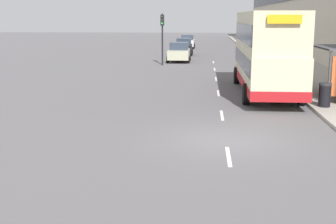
{
  "coord_description": "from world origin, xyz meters",
  "views": [
    {
      "loc": [
        -0.72,
        -15.14,
        4.03
      ],
      "look_at": [
        -3.12,
        14.76,
        -2.07
      ],
      "focal_mm": 50.0,
      "sensor_mm": 36.0,
      "label": 1
    }
  ],
  "objects_px": {
    "car_0": "(179,52)",
    "car_2": "(184,47)",
    "double_decker_bus_near": "(266,51)",
    "litter_bin": "(325,95)",
    "traffic_light_far_kerb": "(162,30)",
    "car_1": "(187,42)"
  },
  "relations": [
    {
      "from": "car_0",
      "to": "litter_bin",
      "type": "relative_size",
      "value": 3.91
    },
    {
      "from": "car_2",
      "to": "traffic_light_far_kerb",
      "type": "relative_size",
      "value": 0.9
    },
    {
      "from": "car_0",
      "to": "car_2",
      "type": "bearing_deg",
      "value": -90.54
    },
    {
      "from": "double_decker_bus_near",
      "to": "car_2",
      "type": "bearing_deg",
      "value": 102.27
    },
    {
      "from": "car_2",
      "to": "litter_bin",
      "type": "distance_m",
      "value": 30.91
    },
    {
      "from": "double_decker_bus_near",
      "to": "car_2",
      "type": "height_order",
      "value": "double_decker_bus_near"
    },
    {
      "from": "double_decker_bus_near",
      "to": "car_1",
      "type": "bearing_deg",
      "value": 98.64
    },
    {
      "from": "car_0",
      "to": "traffic_light_far_kerb",
      "type": "xyz_separation_m",
      "value": [
        -1.24,
        -3.23,
        2.06
      ]
    },
    {
      "from": "car_1",
      "to": "traffic_light_far_kerb",
      "type": "height_order",
      "value": "traffic_light_far_kerb"
    },
    {
      "from": "litter_bin",
      "to": "traffic_light_far_kerb",
      "type": "relative_size",
      "value": 0.24
    },
    {
      "from": "car_1",
      "to": "double_decker_bus_near",
      "type": "bearing_deg",
      "value": 98.64
    },
    {
      "from": "car_1",
      "to": "car_2",
      "type": "xyz_separation_m",
      "value": [
        0.09,
        -11.59,
        0.03
      ]
    },
    {
      "from": "car_1",
      "to": "car_2",
      "type": "height_order",
      "value": "car_2"
    },
    {
      "from": "double_decker_bus_near",
      "to": "car_0",
      "type": "bearing_deg",
      "value": 107.51
    },
    {
      "from": "double_decker_bus_near",
      "to": "car_2",
      "type": "xyz_separation_m",
      "value": [
        -5.56,
        25.56,
        -1.4
      ]
    },
    {
      "from": "litter_bin",
      "to": "traffic_light_far_kerb",
      "type": "height_order",
      "value": "traffic_light_far_kerb"
    },
    {
      "from": "car_2",
      "to": "traffic_light_far_kerb",
      "type": "distance_m",
      "value": 11.21
    },
    {
      "from": "double_decker_bus_near",
      "to": "litter_bin",
      "type": "xyz_separation_m",
      "value": [
        2.08,
        -4.39,
        -1.62
      ]
    },
    {
      "from": "traffic_light_far_kerb",
      "to": "car_0",
      "type": "bearing_deg",
      "value": 68.93
    },
    {
      "from": "litter_bin",
      "to": "traffic_light_far_kerb",
      "type": "xyz_separation_m",
      "value": [
        -8.95,
        19.01,
        2.26
      ]
    },
    {
      "from": "car_0",
      "to": "car_2",
      "type": "relative_size",
      "value": 1.06
    },
    {
      "from": "car_2",
      "to": "double_decker_bus_near",
      "type": "bearing_deg",
      "value": 102.27
    }
  ]
}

